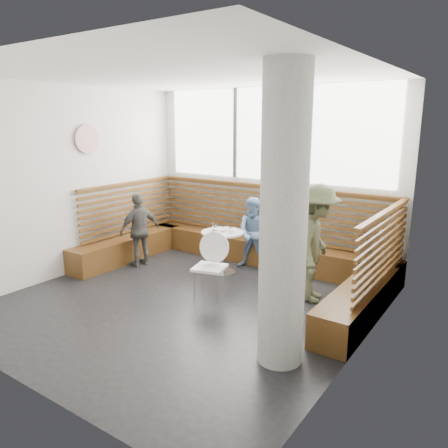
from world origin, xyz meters
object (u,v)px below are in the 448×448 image
Objects in this scene: cafe_table at (222,243)px; child_left at (140,230)px; cafe_chair at (213,260)px; concrete_column at (284,220)px; child_back at (254,233)px; adult_man at (316,244)px.

cafe_table is 0.56× the size of child_left.
cafe_table is 0.77× the size of cafe_chair.
child_back is (-1.83, 2.53, -0.95)m from concrete_column.
adult_man reaches higher than child_left.
child_back is at bearing 134.88° from child_left.
child_back reaches higher than cafe_table.
cafe_table is 0.58× the size of child_back.
concrete_column is 1.84× the size of adult_man.
child_left is (-1.82, -1.04, 0.02)m from child_back.
child_left is at bearing 81.15° from adult_man.
child_back is at bearing 59.52° from cafe_table.
concrete_column is 2.47× the size of child_back.
concrete_column reaches higher than adult_man.
cafe_chair is 1.55m from adult_man.
cafe_chair is at bearing 148.15° from concrete_column.
child_back is at bearing 125.85° from concrete_column.
cafe_chair is 1.50m from child_back.
adult_man is (-0.35, 1.79, -0.73)m from concrete_column.
child_left is (-3.64, 1.49, -0.93)m from concrete_column.
cafe_table is at bearing 69.80° from adult_man.
concrete_column is 4.05m from child_left.
cafe_table is at bearing -138.47° from child_back.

